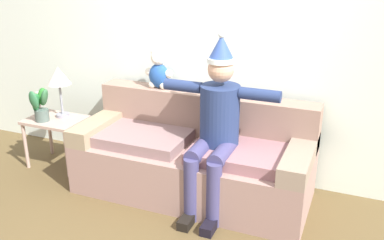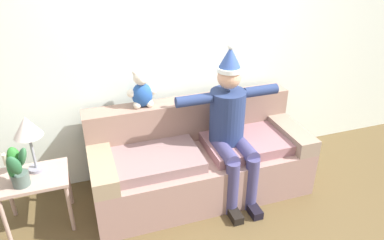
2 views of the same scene
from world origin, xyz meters
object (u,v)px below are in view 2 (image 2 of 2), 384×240
teddy_bear (142,90)px  potted_plant (17,168)px  person_seated (231,124)px  side_table (35,184)px  couch (199,159)px  table_lamp (27,129)px  candle_tall (7,164)px

teddy_bear → potted_plant: size_ratio=1.05×
person_seated → side_table: bearing=176.0°
person_seated → side_table: 1.84m
couch → table_lamp: table_lamp is taller
person_seated → side_table: person_seated is taller
teddy_bear → potted_plant: teddy_bear is taller
couch → person_seated: bearing=-32.6°
table_lamp → potted_plant: 0.33m
potted_plant → person_seated: bearing=-0.9°
table_lamp → potted_plant: (-0.11, -0.19, -0.24)m
person_seated → table_lamp: person_seated is taller
side_table → couch: bearing=1.5°
person_seated → teddy_bear: (-0.75, 0.44, 0.27)m
person_seated → teddy_bear: size_ratio=4.05×
couch → candle_tall: (-1.71, -0.06, 0.35)m
side_table → potted_plant: size_ratio=1.61×
teddy_bear → candle_tall: bearing=-164.9°
potted_plant → candle_tall: bearing=136.3°
person_seated → table_lamp: 1.79m
table_lamp → potted_plant: bearing=-120.8°
couch → side_table: (-1.54, -0.04, 0.09)m
couch → candle_tall: couch is taller
teddy_bear → candle_tall: teddy_bear is taller
table_lamp → teddy_bear: bearing=12.2°
candle_tall → side_table: bearing=7.0°
couch → person_seated: size_ratio=1.39×
person_seated → candle_tall: person_seated is taller
potted_plant → couch: bearing=4.9°
couch → teddy_bear: 0.90m
person_seated → teddy_bear: bearing=149.6°
teddy_bear → side_table: 1.27m
person_seated → candle_tall: (-1.97, 0.11, -0.09)m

